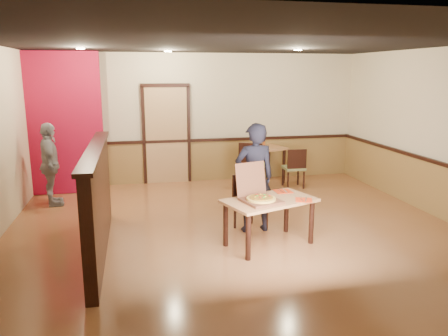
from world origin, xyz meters
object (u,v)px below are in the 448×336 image
(diner_chair, at_px, (248,199))
(side_chair_right, at_px, (295,166))
(side_table, at_px, (266,155))
(pizza_box, at_px, (259,197))
(passerby, at_px, (50,165))
(side_chair_left, at_px, (252,164))
(condiment, at_px, (264,143))
(main_table, at_px, (269,207))
(diner, at_px, (254,178))

(diner_chair, bearing_deg, side_chair_right, 26.78)
(side_table, relative_size, pizza_box, 1.39)
(side_chair_right, bearing_deg, side_table, -52.72)
(side_chair_right, bearing_deg, passerby, 4.27)
(side_table, bearing_deg, side_chair_left, -128.08)
(condiment, bearing_deg, main_table, -105.59)
(side_table, bearing_deg, diner_chair, -112.21)
(main_table, height_order, pizza_box, pizza_box)
(main_table, xyz_separation_m, side_table, (1.02, 3.48, 0.05))
(side_table, bearing_deg, side_chair_right, -53.78)
(pizza_box, bearing_deg, diner_chair, 69.39)
(condiment, bearing_deg, pizza_box, -107.81)
(main_table, distance_m, passerby, 4.21)
(main_table, height_order, side_chair_left, side_chair_left)
(side_chair_right, xyz_separation_m, passerby, (-4.78, -0.27, 0.30))
(diner, bearing_deg, passerby, -34.13)
(passerby, bearing_deg, side_chair_left, -97.34)
(diner_chair, distance_m, pizza_box, 0.83)
(diner, bearing_deg, condiment, -112.02)
(main_table, distance_m, side_chair_right, 3.22)
(side_chair_left, relative_size, side_table, 1.10)
(side_chair_left, xyz_separation_m, passerby, (-3.84, -0.26, 0.21))
(side_chair_left, distance_m, condiment, 0.84)
(main_table, bearing_deg, diner_chair, 78.84)
(passerby, distance_m, pizza_box, 4.12)
(passerby, relative_size, condiment, 10.34)
(main_table, distance_m, diner, 0.66)
(side_chair_left, bearing_deg, main_table, 106.05)
(main_table, relative_size, side_chair_left, 1.40)
(diner_chair, height_order, diner, diner)
(condiment, bearing_deg, diner, -109.50)
(pizza_box, bearing_deg, main_table, 2.93)
(side_chair_right, height_order, condiment, condiment)
(diner, bearing_deg, side_chair_left, -106.98)
(side_chair_left, bearing_deg, condiment, -98.16)
(pizza_box, relative_size, condiment, 4.52)
(passerby, bearing_deg, condiment, -89.31)
(diner_chair, bearing_deg, pizza_box, -121.14)
(main_table, height_order, side_chair_right, side_chair_right)
(main_table, bearing_deg, side_chair_right, 43.25)
(side_chair_right, height_order, side_table, side_chair_right)
(side_table, xyz_separation_m, condiment, (-0.04, 0.03, 0.25))
(diner_chair, xyz_separation_m, diner, (0.06, -0.13, 0.37))
(pizza_box, bearing_deg, passerby, 123.41)
(diner_chair, relative_size, diner, 0.51)
(passerby, xyz_separation_m, pizza_box, (3.14, -2.66, -0.03))
(diner_chair, height_order, pizza_box, pizza_box)
(diner_chair, height_order, passerby, passerby)
(side_chair_right, bearing_deg, pizza_box, 61.92)
(diner_chair, xyz_separation_m, pizza_box, (-0.06, -0.78, 0.26))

